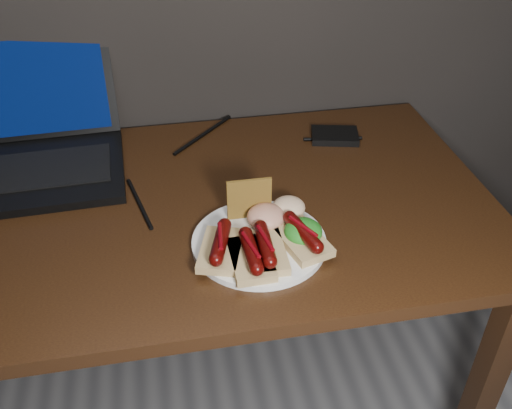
{
  "coord_description": "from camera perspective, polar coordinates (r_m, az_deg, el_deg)",
  "views": [
    {
      "loc": [
        0.04,
        0.44,
        1.43
      ],
      "look_at": [
        0.19,
        1.26,
        0.82
      ],
      "focal_mm": 40.0,
      "sensor_mm": 36.0,
      "label": 1
    }
  ],
  "objects": [
    {
      "name": "plate",
      "position": [
        1.05,
        0.3,
        -3.77
      ],
      "size": [
        0.25,
        0.25,
        0.01
      ],
      "primitive_type": "cylinder",
      "rotation": [
        0.0,
        0.0,
        0.01
      ],
      "color": "white",
      "rests_on": "desk"
    },
    {
      "name": "desk",
      "position": [
        1.21,
        -10.12,
        -3.79
      ],
      "size": [
        1.4,
        0.7,
        0.75
      ],
      "color": "#331E0C",
      "rests_on": "ground"
    },
    {
      "name": "bread_sausage_extra",
      "position": [
        0.99,
        -0.51,
        -5.12
      ],
      "size": [
        0.07,
        0.12,
        0.04
      ],
      "color": "#D3B87B",
      "rests_on": "plate"
    },
    {
      "name": "crispbread",
      "position": [
        1.08,
        -0.68,
        0.58
      ],
      "size": [
        0.09,
        0.01,
        0.08
      ],
      "primitive_type": "cube",
      "color": "olive",
      "rests_on": "plate"
    },
    {
      "name": "bread_sausage_left",
      "position": [
        1.01,
        -3.55,
        -4.22
      ],
      "size": [
        0.1,
        0.13,
        0.04
      ],
      "color": "#D3B87B",
      "rests_on": "plate"
    },
    {
      "name": "laptop",
      "position": [
        1.35,
        -21.26,
        5.75
      ],
      "size": [
        0.38,
        0.38,
        0.25
      ],
      "color": "black",
      "rests_on": "desk"
    },
    {
      "name": "salad_greens",
      "position": [
        1.04,
        4.74,
        -2.69
      ],
      "size": [
        0.07,
        0.07,
        0.04
      ],
      "primitive_type": "ellipsoid",
      "color": "#175A12",
      "rests_on": "plate"
    },
    {
      "name": "desk_cables",
      "position": [
        1.29,
        -10.18,
        3.8
      ],
      "size": [
        0.92,
        0.43,
        0.01
      ],
      "color": "black",
      "rests_on": "desk"
    },
    {
      "name": "hard_drive",
      "position": [
        1.39,
        7.88,
        6.83
      ],
      "size": [
        0.13,
        0.1,
        0.02
      ],
      "primitive_type": "cube",
      "rotation": [
        0.0,
        0.0,
        -0.23
      ],
      "color": "black",
      "rests_on": "desk"
    },
    {
      "name": "bread_sausage_center",
      "position": [
        1.0,
        0.92,
        -4.44
      ],
      "size": [
        0.07,
        0.12,
        0.04
      ],
      "color": "#D3B87B",
      "rests_on": "plate"
    },
    {
      "name": "salsa_mound",
      "position": [
        1.07,
        1.01,
        -1.21
      ],
      "size": [
        0.07,
        0.07,
        0.04
      ],
      "primitive_type": "ellipsoid",
      "color": "maroon",
      "rests_on": "plate"
    },
    {
      "name": "bread_sausage_right",
      "position": [
        1.03,
        4.67,
        -3.24
      ],
      "size": [
        0.1,
        0.13,
        0.04
      ],
      "color": "#D3B87B",
      "rests_on": "plate"
    },
    {
      "name": "coleslaw_mound",
      "position": [
        1.1,
        3.29,
        -0.29
      ],
      "size": [
        0.06,
        0.06,
        0.04
      ],
      "primitive_type": "ellipsoid",
      "color": "white",
      "rests_on": "plate"
    }
  ]
}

